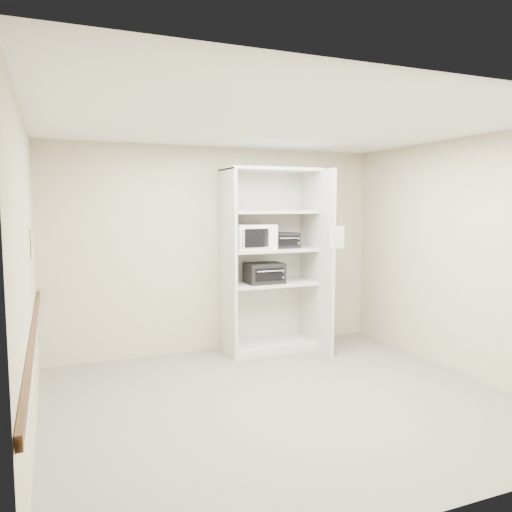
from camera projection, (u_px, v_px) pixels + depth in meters
name	position (u px, v px, depth m)	size (l,w,h in m)	color
floor	(283.00, 402.00, 4.94)	(4.50, 4.00, 0.01)	slate
ceiling	(284.00, 124.00, 4.67)	(4.50, 4.00, 0.01)	white
wall_back	(219.00, 250.00, 6.65)	(4.50, 0.02, 2.70)	tan
wall_front	(428.00, 305.00, 2.97)	(4.50, 0.02, 2.70)	tan
wall_left	(27.00, 280.00, 3.95)	(0.02, 4.00, 2.70)	tan
wall_right	(462.00, 257.00, 5.66)	(0.02, 4.00, 2.70)	tan
shelving_unit	(273.00, 266.00, 6.65)	(1.24, 0.92, 2.42)	beige
microwave	(252.00, 237.00, 6.42)	(0.54, 0.41, 0.32)	white
toaster_oven_upper	(284.00, 240.00, 6.64)	(0.36, 0.27, 0.21)	black
toaster_oven_lower	(264.00, 273.00, 6.54)	(0.48, 0.36, 0.27)	black
paper_sign	(337.00, 237.00, 6.25)	(0.22, 0.01, 0.27)	white
chair_rail	(33.00, 335.00, 4.01)	(0.04, 3.98, 0.08)	#3B2210
wall_poster	(32.00, 244.00, 4.78)	(0.01, 0.21, 0.29)	white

